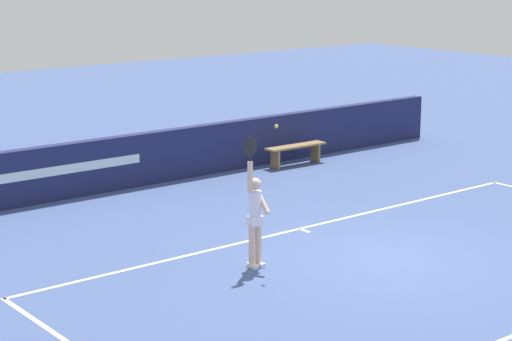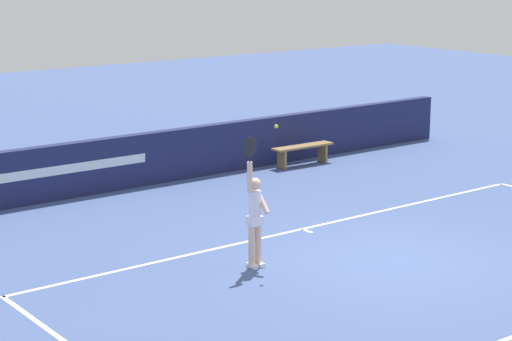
% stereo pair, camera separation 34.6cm
% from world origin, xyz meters
% --- Properties ---
extents(ground_plane, '(60.00, 60.00, 0.00)m').
position_xyz_m(ground_plane, '(0.00, 0.00, 0.00)').
color(ground_plane, '#405588').
extents(court_lines, '(12.33, 5.92, 0.00)m').
position_xyz_m(court_lines, '(0.00, -0.49, 0.00)').
color(court_lines, white).
rests_on(court_lines, ground).
extents(back_wall, '(18.02, 0.27, 1.22)m').
position_xyz_m(back_wall, '(-0.00, 7.42, 0.61)').
color(back_wall, '#1D224C').
rests_on(back_wall, ground).
extents(tennis_player, '(0.43, 0.39, 2.31)m').
position_xyz_m(tennis_player, '(-2.10, 1.17, 0.94)').
color(tennis_player, beige).
rests_on(tennis_player, ground).
extents(tennis_ball, '(0.07, 0.07, 0.07)m').
position_xyz_m(tennis_ball, '(-1.76, 1.02, 2.44)').
color(tennis_ball, '#D1DC39').
extents(courtside_bench_near, '(1.76, 0.40, 0.52)m').
position_xyz_m(courtside_bench_near, '(3.70, 6.78, 0.40)').
color(courtside_bench_near, olive).
rests_on(courtside_bench_near, ground).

